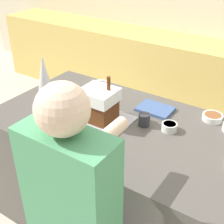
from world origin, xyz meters
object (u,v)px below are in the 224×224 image
object	(u,v)px
candy_bowl_near_tray_right	(169,127)
mug	(144,120)
candy_bowl_far_right	(100,85)
gingerbread_house	(99,104)
decorative_tree	(44,78)
candy_bowl_far_left	(213,117)
candy_bowl_center_rear	(67,86)
baking_tray	(99,119)
cookbook	(155,109)

from	to	relation	value
candy_bowl_near_tray_right	mug	world-z (taller)	mug
candy_bowl_near_tray_right	mug	distance (m)	0.16
candy_bowl_far_right	candy_bowl_near_tray_right	bearing A→B (deg)	-19.61
gingerbread_house	candy_bowl_near_tray_right	world-z (taller)	gingerbread_house
decorative_tree	candy_bowl_near_tray_right	xyz separation A→B (m)	(0.93, 0.11, -0.14)
candy_bowl_near_tray_right	mug	bearing A→B (deg)	-168.43
decorative_tree	candy_bowl_far_right	bearing A→B (deg)	57.26
candy_bowl_far_left	candy_bowl_center_rear	xyz separation A→B (m)	(-1.10, -0.17, -0.00)
candy_bowl_center_rear	candy_bowl_far_right	bearing A→B (deg)	32.99
candy_bowl_far_right	candy_bowl_far_left	bearing A→B (deg)	1.58
gingerbread_house	candy_bowl_center_rear	bearing A→B (deg)	153.69
baking_tray	candy_bowl_far_left	world-z (taller)	candy_bowl_far_left
candy_bowl_far_right	gingerbread_house	bearing A→B (deg)	-55.41
baking_tray	candy_bowl_center_rear	size ratio (longest dim) A/B	4.34
decorative_tree	candy_bowl_center_rear	world-z (taller)	decorative_tree
candy_bowl_far_right	mug	xyz separation A→B (m)	(0.54, -0.28, 0.01)
candy_bowl_far_left	mug	distance (m)	0.46
candy_bowl_center_rear	candy_bowl_near_tray_right	xyz separation A→B (m)	(0.92, -0.10, 0.01)
candy_bowl_center_rear	mug	world-z (taller)	mug
candy_bowl_center_rear	candy_bowl_near_tray_right	world-z (taller)	candy_bowl_near_tray_right
baking_tray	candy_bowl_near_tray_right	distance (m)	0.46
decorative_tree	candy_bowl_far_left	distance (m)	1.18
gingerbread_house	decorative_tree	size ratio (longest dim) A/B	0.90
baking_tray	candy_bowl_far_right	world-z (taller)	candy_bowl_far_right
decorative_tree	candy_bowl_far_right	world-z (taller)	decorative_tree
candy_bowl_far_left	candy_bowl_far_right	size ratio (longest dim) A/B	1.10
candy_bowl_near_tray_right	gingerbread_house	bearing A→B (deg)	-162.55
gingerbread_house	candy_bowl_near_tray_right	size ratio (longest dim) A/B	3.13
candy_bowl_far_right	candy_bowl_near_tray_right	distance (m)	0.74
baking_tray	candy_bowl_center_rear	bearing A→B (deg)	153.66
gingerbread_house	candy_bowl_far_left	xyz separation A→B (m)	(0.61, 0.41, -0.10)
gingerbread_house	candy_bowl_near_tray_right	bearing A→B (deg)	17.45
mug	candy_bowl_far_right	bearing A→B (deg)	152.48
mug	baking_tray	bearing A→B (deg)	-159.30
candy_bowl_far_right	candy_bowl_center_rear	xyz separation A→B (m)	(-0.22, -0.14, -0.01)
decorative_tree	mug	bearing A→B (deg)	5.69
candy_bowl_far_right	candy_bowl_center_rear	bearing A→B (deg)	-147.01
cookbook	mug	bearing A→B (deg)	-82.63
candy_bowl_far_right	cookbook	size ratio (longest dim) A/B	0.51
gingerbread_house	decorative_tree	distance (m)	0.50
decorative_tree	cookbook	bearing A→B (deg)	21.09
candy_bowl_near_tray_right	candy_bowl_center_rear	bearing A→B (deg)	173.50
decorative_tree	candy_bowl_far_right	size ratio (longest dim) A/B	2.78
candy_bowl_far_left	candy_bowl_near_tray_right	size ratio (longest dim) A/B	1.38
candy_bowl_far_right	candy_bowl_center_rear	size ratio (longest dim) A/B	1.28
candy_bowl_center_rear	cookbook	size ratio (longest dim) A/B	0.40
baking_tray	candy_bowl_far_right	xyz separation A→B (m)	(-0.27, 0.39, 0.02)
gingerbread_house	candy_bowl_far_left	size ratio (longest dim) A/B	2.27
candy_bowl_far_left	baking_tray	bearing A→B (deg)	-146.30
candy_bowl_center_rear	mug	size ratio (longest dim) A/B	1.15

